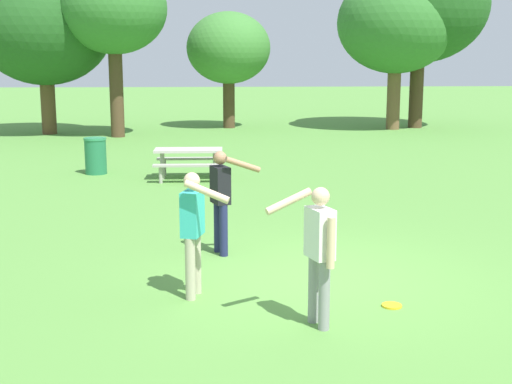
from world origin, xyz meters
name	(u,v)px	position (x,y,z in m)	size (l,w,h in m)	color
ground_plane	(316,277)	(0.00, 0.00, 0.00)	(120.00, 120.00, 0.00)	#568E3D
person_thrower	(221,194)	(-1.33, 1.28, 0.96)	(0.80, 0.58, 1.64)	#1E234C
person_catcher	(319,246)	(-0.24, -1.82, 0.96)	(0.80, 0.58, 1.64)	gray
person_bystander	(194,225)	(-1.70, -0.71, 0.96)	(0.64, 0.74, 1.64)	#B7AD93
frisbee	(392,306)	(0.78, -1.24, 0.01)	(0.25, 0.25, 0.03)	yellow
picnic_table_near	(189,157)	(-2.09, 8.17, 0.56)	(1.72, 1.44, 0.77)	#B2ADA3
trash_can_beside_table	(96,156)	(-4.57, 9.11, 0.48)	(0.59, 0.59, 0.96)	#237047
tree_tall_left	(44,28)	(-7.99, 18.89, 4.11)	(5.21, 5.21, 6.34)	brown
tree_broad_center	(113,10)	(-5.14, 17.70, 4.74)	(3.98, 3.98, 6.48)	#4C3823
tree_far_right	(229,49)	(-0.83, 20.87, 3.34)	(3.54, 3.54, 4.88)	#4C3823
tree_slender_mid	(396,23)	(6.05, 19.87, 4.35)	(4.86, 4.86, 6.45)	brown
tree_back_left	(420,5)	(7.19, 20.50, 5.13)	(5.70, 5.70, 7.58)	#4C3823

